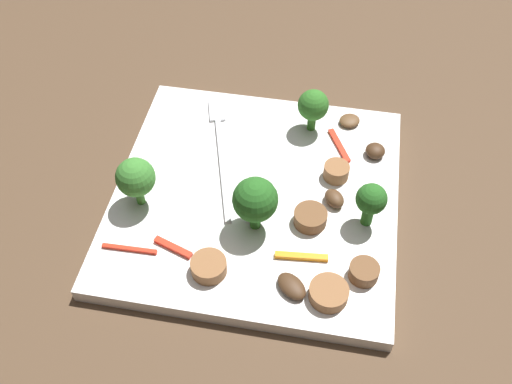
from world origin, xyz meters
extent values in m
plane|color=#4C3826|center=(0.00, 0.00, 0.00)|extent=(1.40, 1.40, 0.00)
cube|color=white|center=(0.00, 0.00, 0.01)|extent=(0.29, 0.29, 0.02)
cube|color=silver|center=(0.02, 0.04, 0.02)|extent=(0.14, 0.05, 0.00)
cube|color=silver|center=(0.11, 0.07, 0.02)|extent=(0.04, 0.03, 0.00)
cylinder|color=#408630|center=(-0.03, 0.11, 0.03)|extent=(0.01, 0.01, 0.03)
sphere|color=#387A2D|center=(-0.03, 0.11, 0.05)|extent=(0.04, 0.04, 0.04)
cylinder|color=#296420|center=(-0.02, -0.11, 0.03)|extent=(0.01, 0.01, 0.03)
sphere|color=#235B1E|center=(-0.02, -0.11, 0.05)|extent=(0.03, 0.03, 0.03)
cylinder|color=#296420|center=(-0.04, -0.01, 0.03)|extent=(0.01, 0.01, 0.03)
sphere|color=#235B1E|center=(-0.04, -0.01, 0.06)|extent=(0.04, 0.04, 0.04)
cylinder|color=#347525|center=(0.10, -0.04, 0.03)|extent=(0.01, 0.01, 0.03)
sphere|color=#2D6B23|center=(0.10, -0.04, 0.05)|extent=(0.03, 0.03, 0.03)
cylinder|color=brown|center=(0.04, -0.08, 0.02)|extent=(0.03, 0.03, 0.02)
cylinder|color=brown|center=(-0.03, -0.06, 0.02)|extent=(0.04, 0.04, 0.01)
cylinder|color=brown|center=(-0.10, 0.03, 0.02)|extent=(0.04, 0.04, 0.01)
cylinder|color=brown|center=(-0.08, -0.11, 0.02)|extent=(0.03, 0.03, 0.01)
cylinder|color=brown|center=(-0.11, -0.08, 0.02)|extent=(0.05, 0.05, 0.01)
ellipsoid|color=#422B19|center=(0.07, -0.12, 0.02)|extent=(0.03, 0.03, 0.01)
ellipsoid|color=brown|center=(0.12, -0.09, 0.02)|extent=(0.03, 0.03, 0.01)
ellipsoid|color=#4C331E|center=(0.00, -0.08, 0.02)|extent=(0.03, 0.03, 0.01)
ellipsoid|color=#422B19|center=(-0.11, -0.05, 0.02)|extent=(0.04, 0.04, 0.01)
cube|color=red|center=(0.08, -0.08, 0.02)|extent=(0.05, 0.03, 0.00)
cube|color=red|center=(-0.09, 0.11, 0.02)|extent=(0.01, 0.05, 0.00)
cube|color=orange|center=(-0.07, -0.06, 0.02)|extent=(0.01, 0.05, 0.00)
cube|color=red|center=(-0.08, 0.07, 0.02)|extent=(0.02, 0.04, 0.00)
camera|label=1|loc=(-0.37, -0.07, 0.48)|focal=40.81mm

